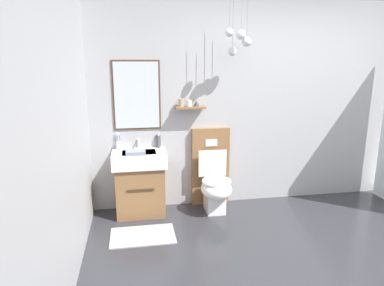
{
  "coord_description": "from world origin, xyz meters",
  "views": [
    {
      "loc": [
        -1.87,
        -2.38,
        1.81
      ],
      "look_at": [
        -1.23,
        1.3,
        0.91
      ],
      "focal_mm": 31.97,
      "sensor_mm": 36.0,
      "label": 1
    }
  ],
  "objects_px": {
    "toilet": "(213,180)",
    "toothbrush_cup": "(119,145)",
    "folded_hand_towel": "(136,153)",
    "vanity_sink_left": "(140,181)",
    "soap_dispenser": "(159,141)"
  },
  "relations": [
    {
      "from": "toilet",
      "to": "toothbrush_cup",
      "type": "distance_m",
      "value": 1.23
    },
    {
      "from": "folded_hand_towel",
      "to": "vanity_sink_left",
      "type": "bearing_deg",
      "value": 72.74
    },
    {
      "from": "vanity_sink_left",
      "to": "folded_hand_towel",
      "type": "relative_size",
      "value": 3.55
    },
    {
      "from": "vanity_sink_left",
      "to": "toothbrush_cup",
      "type": "xyz_separation_m",
      "value": [
        -0.23,
        0.15,
        0.42
      ]
    },
    {
      "from": "vanity_sink_left",
      "to": "soap_dispenser",
      "type": "height_order",
      "value": "soap_dispenser"
    },
    {
      "from": "soap_dispenser",
      "to": "folded_hand_towel",
      "type": "xyz_separation_m",
      "value": [
        -0.28,
        -0.29,
        -0.06
      ]
    },
    {
      "from": "toilet",
      "to": "folded_hand_towel",
      "type": "height_order",
      "value": "toilet"
    },
    {
      "from": "toilet",
      "to": "soap_dispenser",
      "type": "distance_m",
      "value": 0.83
    },
    {
      "from": "vanity_sink_left",
      "to": "folded_hand_towel",
      "type": "xyz_separation_m",
      "value": [
        -0.04,
        -0.13,
        0.39
      ]
    },
    {
      "from": "toothbrush_cup",
      "to": "soap_dispenser",
      "type": "height_order",
      "value": "toothbrush_cup"
    },
    {
      "from": "vanity_sink_left",
      "to": "toothbrush_cup",
      "type": "distance_m",
      "value": 0.51
    },
    {
      "from": "vanity_sink_left",
      "to": "soap_dispenser",
      "type": "xyz_separation_m",
      "value": [
        0.24,
        0.16,
        0.45
      ]
    },
    {
      "from": "toothbrush_cup",
      "to": "folded_hand_towel",
      "type": "relative_size",
      "value": 0.95
    },
    {
      "from": "toilet",
      "to": "toothbrush_cup",
      "type": "bearing_deg",
      "value": 171.9
    },
    {
      "from": "toilet",
      "to": "soap_dispenser",
      "type": "relative_size",
      "value": 5.39
    }
  ]
}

